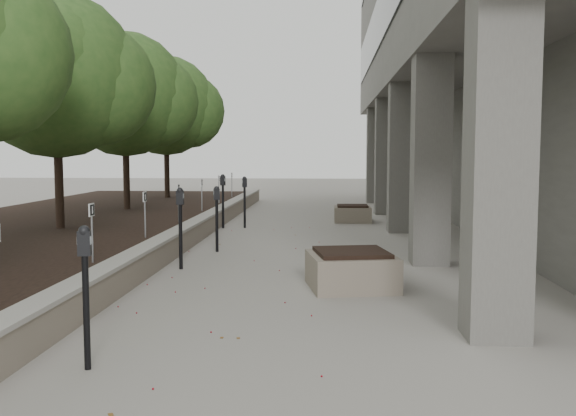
% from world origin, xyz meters
% --- Properties ---
extents(ground, '(90.00, 90.00, 0.00)m').
position_xyz_m(ground, '(0.00, 0.00, 0.00)').
color(ground, gray).
rests_on(ground, ground).
extents(retaining_wall, '(0.39, 26.00, 0.50)m').
position_xyz_m(retaining_wall, '(-1.82, 9.00, 0.25)').
color(retaining_wall, gray).
rests_on(retaining_wall, ground).
extents(planting_bed, '(7.00, 26.00, 0.40)m').
position_xyz_m(planting_bed, '(-5.50, 9.00, 0.20)').
color(planting_bed, black).
rests_on(planting_bed, ground).
extents(crabapple_tree_3, '(4.60, 4.00, 5.44)m').
position_xyz_m(crabapple_tree_3, '(-4.80, 8.00, 3.12)').
color(crabapple_tree_3, '#2F5420').
rests_on(crabapple_tree_3, planting_bed).
extents(crabapple_tree_4, '(4.60, 4.00, 5.44)m').
position_xyz_m(crabapple_tree_4, '(-4.80, 13.00, 3.12)').
color(crabapple_tree_4, '#2F5420').
rests_on(crabapple_tree_4, planting_bed).
extents(crabapple_tree_5, '(4.60, 4.00, 5.44)m').
position_xyz_m(crabapple_tree_5, '(-4.80, 18.00, 3.12)').
color(crabapple_tree_5, '#2F5420').
rests_on(crabapple_tree_5, planting_bed).
extents(parking_sign_3, '(0.04, 0.22, 0.96)m').
position_xyz_m(parking_sign_3, '(-2.35, 3.50, 0.88)').
color(parking_sign_3, black).
rests_on(parking_sign_3, planting_bed).
extents(parking_sign_4, '(0.04, 0.22, 0.96)m').
position_xyz_m(parking_sign_4, '(-2.35, 6.50, 0.88)').
color(parking_sign_4, black).
rests_on(parking_sign_4, planting_bed).
extents(parking_sign_5, '(0.04, 0.22, 0.96)m').
position_xyz_m(parking_sign_5, '(-2.35, 9.50, 0.88)').
color(parking_sign_5, black).
rests_on(parking_sign_5, planting_bed).
extents(parking_sign_6, '(0.04, 0.22, 0.96)m').
position_xyz_m(parking_sign_6, '(-2.35, 12.50, 0.88)').
color(parking_sign_6, black).
rests_on(parking_sign_6, planting_bed).
extents(parking_sign_7, '(0.04, 0.22, 0.96)m').
position_xyz_m(parking_sign_7, '(-2.35, 15.50, 0.88)').
color(parking_sign_7, black).
rests_on(parking_sign_7, planting_bed).
extents(parking_sign_8, '(0.04, 0.22, 0.96)m').
position_xyz_m(parking_sign_8, '(-2.35, 18.50, 0.88)').
color(parking_sign_8, black).
rests_on(parking_sign_8, planting_bed).
extents(parking_meter_1, '(0.16, 0.12, 1.46)m').
position_xyz_m(parking_meter_1, '(-0.96, -0.39, 0.73)').
color(parking_meter_1, black).
rests_on(parking_meter_1, ground).
extents(parking_meter_2, '(0.15, 0.11, 1.52)m').
position_xyz_m(parking_meter_2, '(-1.29, 5.13, 0.76)').
color(parking_meter_2, black).
rests_on(parking_meter_2, ground).
extents(parking_meter_3, '(0.17, 0.15, 1.44)m').
position_xyz_m(parking_meter_3, '(-0.98, 7.23, 0.72)').
color(parking_meter_3, black).
rests_on(parking_meter_3, ground).
extents(parking_meter_4, '(0.17, 0.15, 1.48)m').
position_xyz_m(parking_meter_4, '(-0.94, 11.62, 0.74)').
color(parking_meter_4, black).
rests_on(parking_meter_4, ground).
extents(parking_meter_5, '(0.18, 0.15, 1.54)m').
position_xyz_m(parking_meter_5, '(-1.55, 11.52, 0.77)').
color(parking_meter_5, black).
rests_on(parking_meter_5, ground).
extents(planter_front, '(1.53, 1.53, 0.61)m').
position_xyz_m(planter_front, '(1.82, 3.65, 0.31)').
color(planter_front, gray).
rests_on(planter_front, ground).
extents(planter_back, '(1.13, 1.13, 0.52)m').
position_xyz_m(planter_back, '(2.19, 13.43, 0.26)').
color(planter_back, gray).
rests_on(planter_back, ground).
extents(berry_scatter, '(3.30, 14.10, 0.02)m').
position_xyz_m(berry_scatter, '(-0.10, 5.00, 0.01)').
color(berry_scatter, maroon).
rests_on(berry_scatter, ground).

